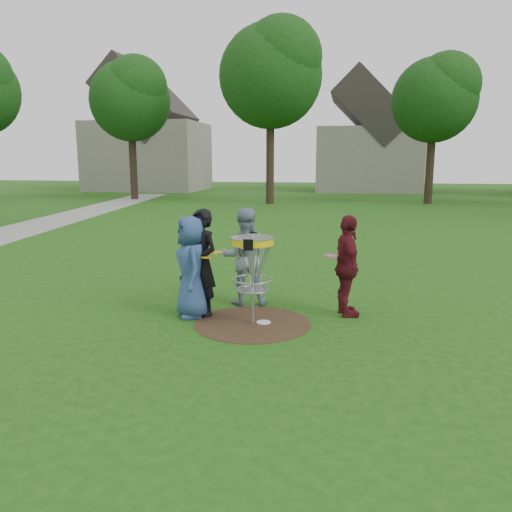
% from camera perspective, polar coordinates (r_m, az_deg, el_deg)
% --- Properties ---
extents(ground, '(100.00, 100.00, 0.00)m').
position_cam_1_polar(ground, '(7.73, -0.40, -7.72)').
color(ground, '#19470F').
rests_on(ground, ground).
extents(dirt_patch, '(1.80, 1.80, 0.01)m').
position_cam_1_polar(dirt_patch, '(7.72, -0.40, -7.69)').
color(dirt_patch, '#47331E').
rests_on(dirt_patch, ground).
extents(concrete_path, '(7.75, 39.92, 0.02)m').
position_cam_1_polar(concrete_path, '(19.13, -26.33, 2.38)').
color(concrete_path, '#9E9E99').
rests_on(concrete_path, ground).
extents(player_blue, '(0.83, 0.94, 1.62)m').
position_cam_1_polar(player_blue, '(7.94, -7.36, -1.25)').
color(player_blue, navy).
rests_on(player_blue, ground).
extents(player_black, '(0.75, 0.70, 1.72)m').
position_cam_1_polar(player_black, '(7.98, -6.20, -0.79)').
color(player_black, black).
rests_on(player_black, ground).
extents(player_grey, '(0.94, 0.81, 1.68)m').
position_cam_1_polar(player_grey, '(8.58, -1.35, -0.04)').
color(player_grey, '#7D8FA1').
rests_on(player_grey, ground).
extents(player_maroon, '(0.64, 1.02, 1.63)m').
position_cam_1_polar(player_maroon, '(8.04, 10.40, -1.15)').
color(player_maroon, '#58141B').
rests_on(player_maroon, ground).
extents(disc_on_grass, '(0.22, 0.22, 0.02)m').
position_cam_1_polar(disc_on_grass, '(7.74, 0.88, -7.60)').
color(disc_on_grass, white).
rests_on(disc_on_grass, ground).
extents(disc_golf_basket, '(0.66, 0.67, 1.38)m').
position_cam_1_polar(disc_golf_basket, '(7.46, -0.41, -0.28)').
color(disc_golf_basket, '#9EA0A5').
rests_on(disc_golf_basket, ground).
extents(held_discs, '(2.11, 0.87, 0.08)m').
position_cam_1_polar(held_discs, '(7.89, -0.65, 0.32)').
color(held_discs, gold).
rests_on(held_discs, ground).
extents(tree_row, '(51.20, 17.42, 9.90)m').
position_cam_1_polar(tree_row, '(28.13, 8.72, 18.41)').
color(tree_row, '#38281C').
rests_on(tree_row, ground).
extents(house_row, '(44.50, 10.65, 11.62)m').
position_cam_1_polar(house_row, '(40.44, 15.47, 12.88)').
color(house_row, gray).
rests_on(house_row, ground).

